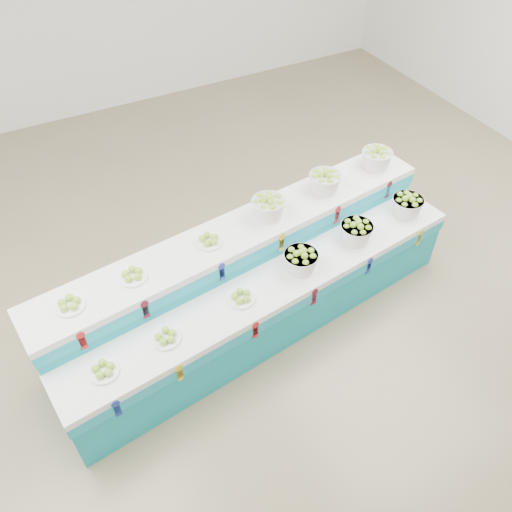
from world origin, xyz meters
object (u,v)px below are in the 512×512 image
object	(u,v)px
plate_upper_mid	(132,275)
basket_lower_left	(301,260)
display_stand	(256,282)
basket_upper_right	(376,158)

from	to	relation	value
plate_upper_mid	basket_lower_left	bearing A→B (deg)	-12.61
display_stand	basket_upper_right	bearing A→B (deg)	8.42
display_stand	basket_upper_right	world-z (taller)	basket_upper_right
display_stand	basket_upper_right	distance (m)	1.89
display_stand	plate_upper_mid	bearing A→B (deg)	166.72
display_stand	basket_lower_left	xyz separation A→B (m)	(0.36, -0.22, 0.33)
display_stand	basket_upper_right	xyz separation A→B (m)	(1.72, 0.49, 0.63)
display_stand	plate_upper_mid	distance (m)	1.27
plate_upper_mid	basket_upper_right	size ratio (longest dim) A/B	0.76
basket_upper_right	plate_upper_mid	bearing A→B (deg)	-172.62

